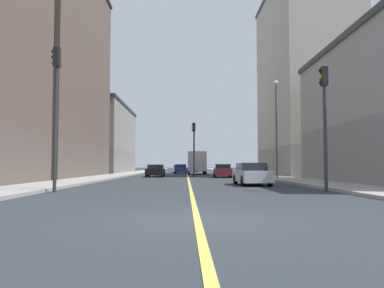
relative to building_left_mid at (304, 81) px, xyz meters
The scene contains 19 objects.
ground_plane 40.51m from the building_left_mid, 110.91° to the right, with size 400.00×400.00×0.00m, color #2B3138.
sidewalk_left 17.79m from the building_left_mid, 114.15° to the left, with size 3.21×168.00×0.15m, color #9E9B93.
sidewalk_right 27.81m from the building_left_mid, 150.25° to the left, with size 3.21×168.00×0.15m, color #9E9B93.
lane_center_stripe 21.89m from the building_left_mid, 137.70° to the left, with size 0.16×154.00×0.01m, color #E5D14C.
building_left_mid is the anchor object (origin of this frame).
building_right_midblock 28.50m from the building_left_mid, 167.17° to the right, with size 8.42×19.73×21.62m.
building_right_distant 33.35m from the building_left_mid, 147.76° to the left, with size 8.42×22.48×10.93m.
traffic_light_left_near 29.42m from the building_left_mid, 105.68° to the right, with size 0.40×0.32×5.83m.
traffic_light_right_near 34.71m from the building_left_mid, 126.29° to the right, with size 0.40×0.32×6.68m.
traffic_light_median_far 16.25m from the building_left_mid, 157.58° to the right, with size 0.40×0.32×5.61m.
street_lamp_left_near 16.47m from the building_left_mid, 116.00° to the right, with size 0.36×0.36×8.09m.
car_red 36.84m from the building_left_mid, 115.84° to the left, with size 2.09×4.09×1.31m.
car_silver 25.83m from the building_left_mid, 115.28° to the right, with size 1.91×4.40×1.37m.
car_maroon 15.92m from the building_left_mid, 150.57° to the right, with size 1.90×4.38×1.34m.
car_blue 22.43m from the building_left_mid, 138.53° to the left, with size 1.92×4.48×1.39m.
car_orange 31.51m from the building_left_mid, 115.58° to the left, with size 1.91×4.61×1.24m.
car_black 20.72m from the building_left_mid, 166.81° to the right, with size 1.87×4.32×1.31m.
car_white 27.40m from the building_left_mid, 127.21° to the left, with size 1.89×4.56×1.27m.
box_truck 18.05m from the building_left_mid, 145.41° to the left, with size 2.54×7.66×3.07m.
Camera 1 is at (-0.27, -8.71, 1.22)m, focal length 36.05 mm.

